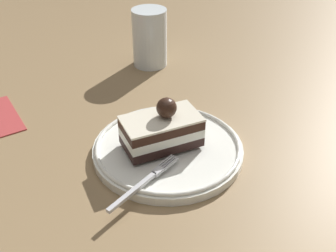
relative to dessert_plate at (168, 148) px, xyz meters
The scene contains 5 objects.
ground_plane 0.02m from the dessert_plate, 90.34° to the left, with size 2.40×2.40×0.00m, color #8C704C.
dessert_plate is the anchor object (origin of this frame).
cake_slice 0.03m from the dessert_plate, 147.34° to the left, with size 0.12×0.08×0.07m.
fork 0.09m from the dessert_plate, 145.38° to the right, with size 0.13×0.04×0.00m.
drink_glass_far 0.30m from the dessert_plate, 60.22° to the left, with size 0.07×0.07×0.11m.
Camera 1 is at (-0.28, -0.39, 0.37)m, focal length 43.50 mm.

